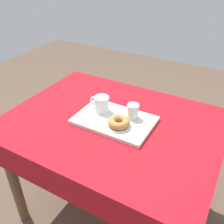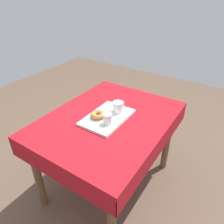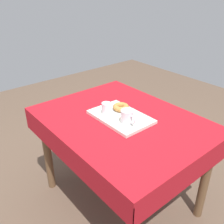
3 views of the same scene
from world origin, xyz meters
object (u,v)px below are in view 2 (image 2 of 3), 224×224
Objects in this scene: donut_plate_left at (98,117)px; tea_mug_left at (118,107)px; serving_tray at (107,117)px; water_glass_near at (108,119)px; sugar_donut_left at (98,115)px; dining_table at (108,129)px.

tea_mug_left is at bearing 151.62° from donut_plate_left.
serving_tray is 3.35× the size of tea_mug_left.
donut_plate_left is (0.16, -0.09, -0.04)m from tea_mug_left.
serving_tray is 5.14× the size of water_glass_near.
serving_tray is at bearing 138.79° from sugar_donut_left.
donut_plate_left is (0.07, -0.05, 0.14)m from dining_table.
dining_table is 9.29× the size of tea_mug_left.
tea_mug_left is 0.18m from sugar_donut_left.
tea_mug_left reaches higher than donut_plate_left.
tea_mug_left reaches higher than sugar_donut_left.
donut_plate_left is (-0.03, -0.11, -0.04)m from water_glass_near.
tea_mug_left is 1.10× the size of sugar_donut_left.
water_glass_near reaches higher than serving_tray.
water_glass_near reaches higher than sugar_donut_left.
water_glass_near reaches higher than donut_plate_left.
dining_table is 0.21m from water_glass_near.
serving_tray reaches higher than dining_table.
sugar_donut_left is at bearing -104.55° from water_glass_near.
sugar_donut_left is at bearing -28.38° from tea_mug_left.
serving_tray is at bearing -142.59° from water_glass_near.
serving_tray is (0.01, -0.00, 0.13)m from dining_table.
water_glass_near is 0.71× the size of sugar_donut_left.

